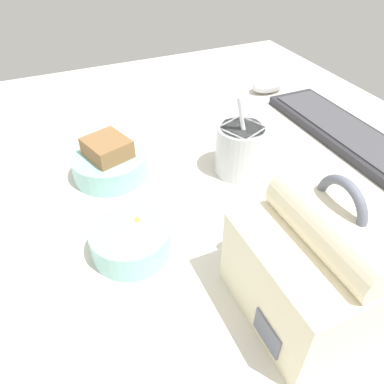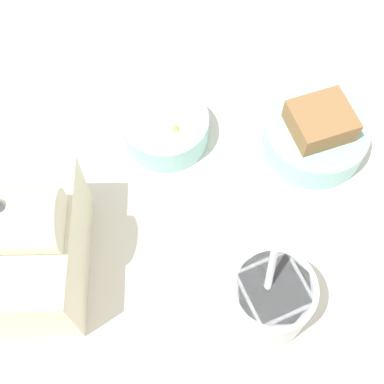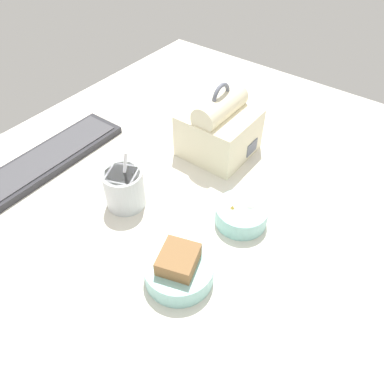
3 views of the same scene
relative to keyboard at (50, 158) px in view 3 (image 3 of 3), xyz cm
name	(u,v)px [view 3 (image 3 of 3)]	position (x,y,z in cm)	size (l,w,h in cm)	color
desk_surface	(178,200)	(9.51, -34.27, -2.02)	(140.00, 110.00, 2.00)	silver
keyboard	(50,158)	(0.00, 0.00, 0.00)	(39.97, 11.72, 2.10)	#2D2D33
lunch_bag	(219,128)	(29.37, -32.04, 6.13)	(16.53, 16.91, 19.58)	#EFE5C1
soup_cup	(124,188)	(0.99, -26.14, 3.79)	(8.83, 8.83, 15.28)	silver
bento_bowl_sandwich	(179,269)	(-7.22, -47.98, 1.76)	(13.23, 13.23, 7.44)	#93D1CC
bento_bowl_snacks	(241,214)	(11.99, -49.82, 1.28)	(11.26, 11.26, 5.13)	#93D1CC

